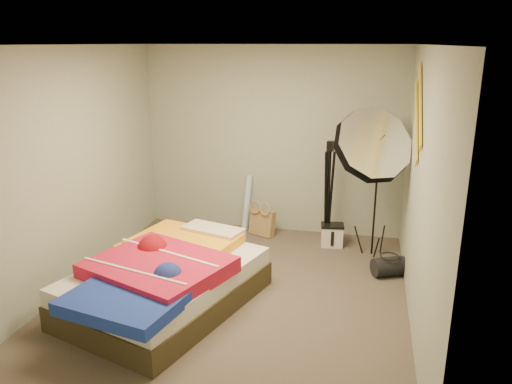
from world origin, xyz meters
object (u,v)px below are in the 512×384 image
(wrapping_roll, at_px, (247,203))
(camera_case, at_px, (332,236))
(photo_umbrella, at_px, (371,147))
(camera_tripod, at_px, (329,186))
(duffel_bag, at_px, (389,267))
(bed, at_px, (166,280))
(tote_bag, at_px, (262,223))

(wrapping_roll, height_order, camera_case, wrapping_roll)
(photo_umbrella, height_order, camera_tripod, photo_umbrella)
(wrapping_roll, distance_m, camera_case, 1.29)
(camera_case, xyz_separation_m, camera_tripod, (-0.08, 0.06, 0.64))
(duffel_bag, xyz_separation_m, bed, (-2.17, -1.18, 0.17))
(wrapping_roll, distance_m, duffel_bag, 2.20)
(duffel_bag, height_order, camera_tripod, camera_tripod)
(wrapping_roll, bearing_deg, bed, -96.74)
(tote_bag, distance_m, camera_tripod, 1.07)
(wrapping_roll, distance_m, bed, 2.28)
(camera_case, bearing_deg, camera_tripod, 135.20)
(bed, relative_size, photo_umbrella, 1.21)
(photo_umbrella, relative_size, camera_tripod, 1.42)
(tote_bag, distance_m, camera_case, 0.97)
(duffel_bag, bearing_deg, bed, -176.47)
(bed, bearing_deg, camera_case, 52.20)
(bed, bearing_deg, photo_umbrella, 40.17)
(tote_bag, height_order, camera_case, tote_bag)
(duffel_bag, distance_m, photo_umbrella, 1.36)
(tote_bag, relative_size, duffel_bag, 1.00)
(camera_tripod, bearing_deg, duffel_bag, -45.63)
(camera_case, height_order, camera_tripod, camera_tripod)
(tote_bag, xyz_separation_m, photo_umbrella, (1.37, -0.49, 1.20))
(tote_bag, relative_size, wrapping_roll, 0.47)
(duffel_bag, bearing_deg, wrapping_roll, 125.43)
(tote_bag, distance_m, wrapping_roll, 0.37)
(tote_bag, xyz_separation_m, wrapping_roll, (-0.26, 0.18, 0.20))
(wrapping_roll, xyz_separation_m, duffel_bag, (1.90, -1.08, -0.27))
(tote_bag, distance_m, photo_umbrella, 1.88)
(camera_case, height_order, photo_umbrella, photo_umbrella)
(wrapping_roll, xyz_separation_m, photo_umbrella, (1.62, -0.66, 1.00))
(wrapping_roll, relative_size, duffel_bag, 2.14)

